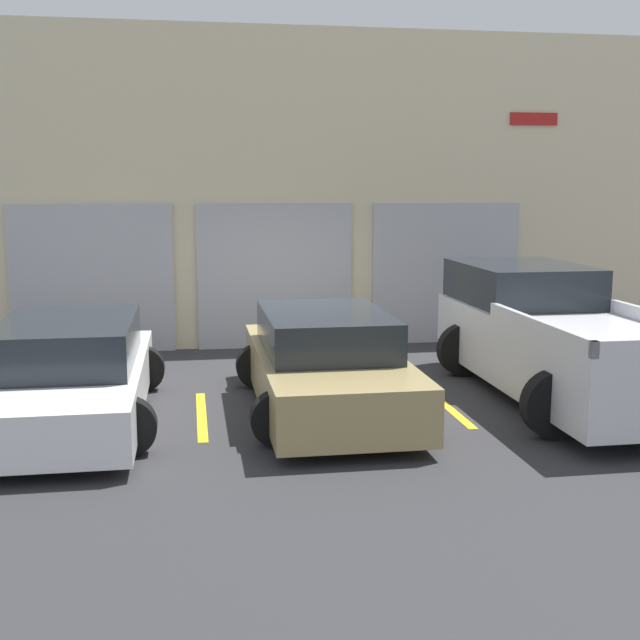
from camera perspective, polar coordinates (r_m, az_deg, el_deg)
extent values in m
plane|color=#2D2D30|center=(11.64, -0.62, -4.72)|extent=(28.00, 28.00, 0.00)
cube|color=beige|center=(14.56, -2.61, 9.20)|extent=(16.54, 0.60, 5.58)
cube|color=#ADADB2|center=(14.31, -15.86, 2.79)|extent=(2.75, 0.08, 2.56)
cube|color=#ADADB2|center=(14.29, -3.21, 3.12)|extent=(2.75, 0.08, 2.56)
cube|color=#ADADB2|center=(14.95, 8.91, 3.30)|extent=(2.75, 0.08, 2.56)
cube|color=#B21E19|center=(15.50, 14.97, 13.65)|extent=(0.90, 0.03, 0.22)
cube|color=silver|center=(11.24, 16.73, -2.11)|extent=(1.82, 5.07, 0.92)
cube|color=#1E2328|center=(12.37, 14.09, 2.55)|extent=(1.67, 2.28, 0.58)
cube|color=silver|center=(9.76, 15.19, -0.47)|extent=(0.08, 2.79, 0.18)
cylinder|color=black|center=(12.40, 10.18, -2.10)|extent=(0.80, 0.22, 0.80)
cylinder|color=black|center=(13.02, 16.84, -1.82)|extent=(0.80, 0.22, 0.80)
cylinder|color=black|center=(9.58, 16.42, -5.78)|extent=(0.80, 0.22, 0.80)
cube|color=white|center=(10.29, -17.43, -4.62)|extent=(1.80, 4.50, 0.57)
cube|color=#1E2328|center=(10.28, -17.50, -1.47)|extent=(1.59, 2.48, 0.54)
cylinder|color=black|center=(11.79, -20.28, -3.56)|extent=(0.64, 0.22, 0.64)
cylinder|color=black|center=(11.58, -12.56, -3.41)|extent=(0.64, 0.22, 0.64)
cylinder|color=black|center=(8.89, -13.56, -7.38)|extent=(0.64, 0.22, 0.64)
cube|color=#9E8956|center=(10.31, 0.45, -3.97)|extent=(1.76, 4.31, 0.64)
cube|color=#1E2328|center=(10.29, 0.35, -0.75)|extent=(1.55, 2.37, 0.50)
cylinder|color=black|center=(11.54, -4.44, -3.29)|extent=(0.62, 0.22, 0.62)
cylinder|color=black|center=(11.76, 3.05, -3.03)|extent=(0.62, 0.22, 0.62)
cylinder|color=black|center=(8.96, -2.99, -7.01)|extent=(0.62, 0.22, 0.62)
cylinder|color=black|center=(9.25, 6.58, -6.54)|extent=(0.62, 0.22, 0.62)
cube|color=gold|center=(10.29, -8.42, -6.72)|extent=(0.12, 2.20, 0.01)
cube|color=gold|center=(10.80, 8.87, -5.95)|extent=(0.12, 2.20, 0.01)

